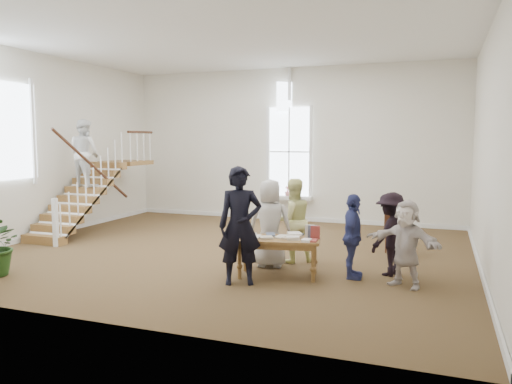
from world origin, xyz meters
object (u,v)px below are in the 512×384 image
at_px(library_table, 279,242).
at_px(woman_cluster_a, 353,236).
at_px(elderly_woman, 270,223).
at_px(woman_cluster_b, 391,234).
at_px(person_yellow, 293,221).
at_px(side_chair, 396,226).
at_px(police_officer, 240,226).
at_px(woman_cluster_c, 406,244).

distance_m(library_table, woman_cluster_a, 1.29).
relative_size(elderly_woman, woman_cluster_b, 1.13).
height_order(library_table, person_yellow, person_yellow).
height_order(elderly_woman, woman_cluster_a, elderly_woman).
height_order(person_yellow, woman_cluster_a, person_yellow).
bearing_deg(side_chair, person_yellow, -158.52).
bearing_deg(police_officer, woman_cluster_b, 7.89).
height_order(police_officer, woman_cluster_c, police_officer).
relative_size(woman_cluster_b, woman_cluster_c, 1.03).
bearing_deg(elderly_woman, library_table, 112.35).
xyz_separation_m(elderly_woman, side_chair, (2.15, 1.90, -0.24)).
distance_m(library_table, elderly_woman, 0.73).
xyz_separation_m(woman_cluster_b, woman_cluster_c, (0.30, -0.65, -0.02)).
bearing_deg(woman_cluster_a, woman_cluster_b, -57.28).
distance_m(woman_cluster_a, woman_cluster_b, 0.75).
relative_size(police_officer, woman_cluster_c, 1.37).
distance_m(person_yellow, woman_cluster_b, 1.93).
xyz_separation_m(woman_cluster_c, side_chair, (-0.35, 2.36, -0.13)).
xyz_separation_m(library_table, woman_cluster_a, (1.24, 0.33, 0.13)).
xyz_separation_m(person_yellow, woman_cluster_c, (2.20, -0.96, -0.11)).
height_order(elderly_woman, woman_cluster_c, elderly_woman).
bearing_deg(woman_cluster_b, woman_cluster_a, -24.60).
height_order(woman_cluster_a, woman_cluster_b, woman_cluster_b).
relative_size(library_table, woman_cluster_c, 1.10).
bearing_deg(police_officer, person_yellow, 52.99).
xyz_separation_m(library_table, police_officer, (-0.46, -0.66, 0.38)).
distance_m(police_officer, woman_cluster_c, 2.73).
height_order(library_table, side_chair, side_chair).
relative_size(woman_cluster_a, woman_cluster_b, 1.00).
distance_m(elderly_woman, woman_cluster_c, 2.54).
bearing_deg(elderly_woman, person_yellow, -130.13).
relative_size(elderly_woman, woman_cluster_c, 1.16).
distance_m(police_officer, side_chair, 3.89).
bearing_deg(woman_cluster_a, woman_cluster_c, -106.68).
relative_size(elderly_woman, person_yellow, 1.01).
relative_size(library_table, woman_cluster_b, 1.07).
bearing_deg(police_officer, woman_cluster_c, -7.26).
bearing_deg(police_officer, library_table, 30.66).
bearing_deg(side_chair, police_officer, -141.15).
bearing_deg(woman_cluster_c, library_table, -150.34).
xyz_separation_m(police_officer, woman_cluster_c, (2.60, 0.79, -0.27)).
distance_m(library_table, woman_cluster_c, 2.14).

